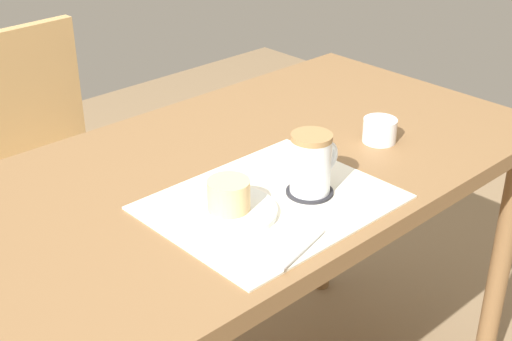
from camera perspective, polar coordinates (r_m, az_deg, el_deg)
dining_table at (r=1.42m, az=-1.87°, el=-2.83°), size 1.34×0.68×0.75m
wooden_chair at (r=2.00m, az=-16.27°, el=-0.51°), size 0.44×0.44×0.86m
placemat at (r=1.26m, az=1.24°, el=-2.55°), size 0.41×0.33×0.00m
pastry_plate at (r=1.22m, az=-2.17°, el=-3.29°), size 0.17×0.17×0.01m
pastry at (r=1.20m, az=-2.20°, el=-1.95°), size 0.07×0.07×0.05m
coffee_coaster at (r=1.29m, az=4.31°, el=-1.71°), size 0.09×0.09×0.00m
coffee_mug at (r=1.26m, az=4.48°, el=0.63°), size 0.11×0.07×0.11m
teaspoon at (r=1.12m, az=3.76°, el=-6.30°), size 0.13×0.04×0.01m
sugar_bowl at (r=1.50m, az=9.87°, el=3.18°), size 0.07×0.07×0.05m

